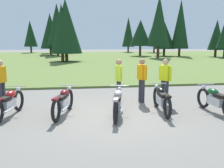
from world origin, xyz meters
TOP-DOWN VIEW (x-y plane):
  - ground_plane at (0.00, 0.00)m, footprint 140.00×140.00m
  - grass_moorland at (0.00, 26.71)m, footprint 80.00×44.00m
  - forest_treeline at (2.55, 33.06)m, footprint 38.10×28.63m
  - motorcycle_red at (-3.24, 0.30)m, footprint 0.68×2.08m
  - motorcycle_maroon at (-1.59, 0.25)m, footprint 0.75×2.06m
  - motorcycle_silver at (0.08, -0.09)m, footprint 0.76×2.06m
  - motorcycle_black at (1.58, 0.16)m, footprint 0.62×2.10m
  - motorcycle_british_green at (3.26, -0.24)m, footprint 0.62×2.10m
  - rider_in_hivis_vest at (2.07, 1.22)m, footprint 0.38×0.48m
  - rider_near_row_end at (0.38, 1.45)m, footprint 0.24×0.55m
  - rider_with_back_turned at (-3.82, 1.63)m, footprint 0.34×0.52m
  - rider_checking_bike at (1.29, 1.58)m, footprint 0.31×0.53m

SIDE VIEW (x-z plane):
  - ground_plane at x=0.00m, z-range 0.00..0.00m
  - grass_moorland at x=0.00m, z-range 0.00..0.10m
  - motorcycle_red at x=-3.24m, z-range 0.00..0.88m
  - motorcycle_maroon at x=-1.59m, z-range 0.00..0.88m
  - motorcycle_silver at x=0.08m, z-range 0.00..0.88m
  - motorcycle_black at x=1.58m, z-range 0.00..0.88m
  - motorcycle_british_green at x=3.26m, z-range 0.00..0.88m
  - rider_in_hivis_vest at x=2.07m, z-range 0.11..1.78m
  - rider_near_row_end at x=0.38m, z-range 0.11..1.78m
  - rider_with_back_turned at x=-3.82m, z-range 0.11..1.78m
  - rider_checking_bike at x=1.29m, z-range 0.11..1.78m
  - forest_treeline at x=2.55m, z-range 0.00..8.66m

